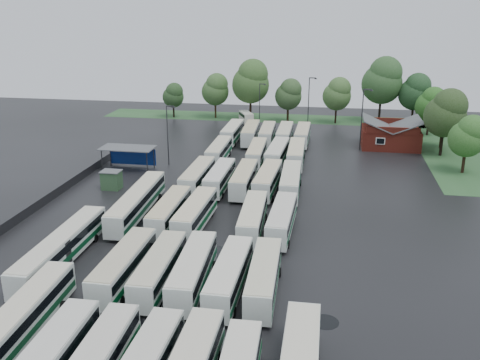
# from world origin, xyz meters

# --- Properties ---
(ground) EXTENTS (160.00, 160.00, 0.00)m
(ground) POSITION_xyz_m (0.00, 0.00, 0.00)
(ground) COLOR black
(ground) RESTS_ON ground
(brick_building) EXTENTS (10.07, 8.60, 5.39)m
(brick_building) POSITION_xyz_m (24.00, 42.77, 1.87)
(brick_building) COLOR maroon
(brick_building) RESTS_ON ground
(wash_shed) EXTENTS (8.20, 4.20, 3.58)m
(wash_shed) POSITION_xyz_m (-17.20, 22.02, 2.99)
(wash_shed) COLOR #2D2D30
(wash_shed) RESTS_ON ground
(utility_hut) EXTENTS (2.70, 2.20, 2.62)m
(utility_hut) POSITION_xyz_m (-16.20, 12.60, 1.32)
(utility_hut) COLOR #2B4B2B
(utility_hut) RESTS_ON ground
(grass_strip_north) EXTENTS (80.00, 10.00, 0.01)m
(grass_strip_north) POSITION_xyz_m (2.00, 64.80, 0.01)
(grass_strip_north) COLOR #295329
(grass_strip_north) RESTS_ON ground
(grass_strip_east) EXTENTS (10.00, 50.00, 0.01)m
(grass_strip_east) POSITION_xyz_m (34.00, 42.80, 0.01)
(grass_strip_east) COLOR #295329
(grass_strip_east) RESTS_ON ground
(west_fence) EXTENTS (0.10, 50.00, 1.20)m
(west_fence) POSITION_xyz_m (-22.20, 8.00, 0.60)
(west_fence) COLOR #2D2D30
(west_fence) RESTS_ON ground
(bus_r1c0) EXTENTS (2.48, 11.56, 3.22)m
(bus_r1c0) POSITION_xyz_m (-4.59, -12.27, 1.77)
(bus_r1c0) COLOR silver
(bus_r1c0) RESTS_ON ground
(bus_r1c1) EXTENTS (2.64, 11.29, 3.13)m
(bus_r1c1) POSITION_xyz_m (-1.26, -12.20, 1.72)
(bus_r1c1) COLOR silver
(bus_r1c1) RESTS_ON ground
(bus_r1c2) EXTENTS (2.97, 11.63, 3.21)m
(bus_r1c2) POSITION_xyz_m (1.84, -12.09, 1.77)
(bus_r1c2) COLOR silver
(bus_r1c2) RESTS_ON ground
(bus_r1c3) EXTENTS (2.55, 11.36, 3.15)m
(bus_r1c3) POSITION_xyz_m (5.25, -12.42, 1.73)
(bus_r1c3) COLOR silver
(bus_r1c3) RESTS_ON ground
(bus_r1c4) EXTENTS (2.73, 11.26, 3.11)m
(bus_r1c4) POSITION_xyz_m (8.28, -12.15, 1.71)
(bus_r1c4) COLOR silver
(bus_r1c4) RESTS_ON ground
(bus_r2c0) EXTENTS (2.43, 11.14, 3.10)m
(bus_r2c0) POSITION_xyz_m (-4.49, 1.54, 1.70)
(bus_r2c0) COLOR silver
(bus_r2c0) RESTS_ON ground
(bus_r2c1) EXTENTS (2.70, 11.44, 3.17)m
(bus_r2c1) POSITION_xyz_m (-1.35, 1.29, 1.74)
(bus_r2c1) COLOR silver
(bus_r2c1) RESTS_ON ground
(bus_r2c3) EXTENTS (2.86, 11.37, 3.14)m
(bus_r2c3) POSITION_xyz_m (5.31, 1.10, 1.73)
(bus_r2c3) COLOR silver
(bus_r2c3) RESTS_ON ground
(bus_r2c4) EXTENTS (2.61, 11.21, 3.11)m
(bus_r2c4) POSITION_xyz_m (8.55, 1.34, 1.71)
(bus_r2c4) COLOR silver
(bus_r2c4) RESTS_ON ground
(bus_r3c0) EXTENTS (2.55, 11.56, 3.21)m
(bus_r3c0) POSITION_xyz_m (-4.42, 14.66, 1.77)
(bus_r3c0) COLOR silver
(bus_r3c0) RESTS_ON ground
(bus_r3c1) EXTENTS (2.43, 11.11, 3.09)m
(bus_r3c1) POSITION_xyz_m (-1.35, 14.88, 1.70)
(bus_r3c1) COLOR silver
(bus_r3c1) RESTS_ON ground
(bus_r3c2) EXTENTS (2.47, 11.24, 3.13)m
(bus_r3c2) POSITION_xyz_m (2.07, 14.80, 1.72)
(bus_r3c2) COLOR silver
(bus_r3c2) RESTS_ON ground
(bus_r3c3) EXTENTS (2.89, 11.58, 3.20)m
(bus_r3c3) POSITION_xyz_m (5.32, 14.86, 1.76)
(bus_r3c3) COLOR silver
(bus_r3c3) RESTS_ON ground
(bus_r3c4) EXTENTS (2.82, 11.65, 3.22)m
(bus_r3c4) POSITION_xyz_m (8.47, 14.60, 1.77)
(bus_r3c4) COLOR silver
(bus_r3c4) RESTS_ON ground
(bus_r4c0) EXTENTS (2.52, 11.25, 3.13)m
(bus_r4c0) POSITION_xyz_m (-4.30, 28.35, 1.72)
(bus_r4c0) COLOR silver
(bus_r4c0) RESTS_ON ground
(bus_r4c2) EXTENTS (2.70, 11.17, 3.09)m
(bus_r4c2) POSITION_xyz_m (1.91, 28.27, 1.70)
(bus_r4c2) COLOR silver
(bus_r4c2) RESTS_ON ground
(bus_r4c3) EXTENTS (2.93, 11.72, 3.24)m
(bus_r4c3) POSITION_xyz_m (5.20, 28.42, 1.78)
(bus_r4c3) COLOR silver
(bus_r4c3) RESTS_ON ground
(bus_r4c4) EXTENTS (2.72, 11.63, 3.22)m
(bus_r4c4) POSITION_xyz_m (8.21, 28.61, 1.77)
(bus_r4c4) COLOR silver
(bus_r4c4) RESTS_ON ground
(bus_r5c0) EXTENTS (2.46, 11.52, 3.21)m
(bus_r5c0) POSITION_xyz_m (-4.57, 41.85, 1.76)
(bus_r5c0) COLOR silver
(bus_r5c0) RESTS_ON ground
(bus_r5c1) EXTENTS (3.00, 11.68, 3.22)m
(bus_r5c1) POSITION_xyz_m (-1.13, 41.78, 1.77)
(bus_r5c1) COLOR silver
(bus_r5c1) RESTS_ON ground
(bus_r5c2) EXTENTS (2.73, 11.14, 3.08)m
(bus_r5c2) POSITION_xyz_m (1.95, 41.85, 1.69)
(bus_r5c2) COLOR silver
(bus_r5c2) RESTS_ON ground
(bus_r5c3) EXTENTS (2.49, 11.29, 3.14)m
(bus_r5c3) POSITION_xyz_m (5.18, 41.93, 1.73)
(bus_r5c3) COLOR silver
(bus_r5c3) RESTS_ON ground
(bus_r5c4) EXTENTS (2.43, 11.11, 3.09)m
(bus_r5c4) POSITION_xyz_m (8.40, 42.22, 1.70)
(bus_r5c4) COLOR silver
(bus_r5c4) RESTS_ON ground
(artic_bus_west_a) EXTENTS (3.02, 16.62, 3.07)m
(artic_bus_west_a) POSITION_xyz_m (-9.03, -22.89, 1.70)
(artic_bus_west_a) COLOR silver
(artic_bus_west_a) RESTS_ON ground
(artic_bus_west_b) EXTENTS (2.98, 16.81, 3.10)m
(artic_bus_west_b) POSITION_xyz_m (-9.27, 3.91, 1.72)
(artic_bus_west_b) COLOR silver
(artic_bus_west_b) RESTS_ON ground
(artic_bus_west_c) EXTENTS (2.52, 16.55, 3.07)m
(artic_bus_west_c) POSITION_xyz_m (-12.12, -9.59, 1.70)
(artic_bus_west_c) COLOR silver
(artic_bus_west_c) RESTS_ON ground
(minibus) EXTENTS (3.95, 5.70, 2.34)m
(minibus) POSITION_xyz_m (-4.68, 58.60, 1.30)
(minibus) COLOR white
(minibus) RESTS_ON ground
(tree_north_0) EXTENTS (4.76, 4.76, 7.88)m
(tree_north_0) POSITION_xyz_m (-21.70, 61.72, 5.06)
(tree_north_0) COLOR black
(tree_north_0) RESTS_ON ground
(tree_north_1) EXTENTS (6.08, 6.08, 10.07)m
(tree_north_1) POSITION_xyz_m (-12.21, 62.74, 6.48)
(tree_north_1) COLOR #372614
(tree_north_1) RESTS_ON ground
(tree_north_2) EXTENTS (8.11, 8.11, 13.44)m
(tree_north_2) POSITION_xyz_m (-4.00, 61.36, 8.65)
(tree_north_2) COLOR black
(tree_north_2) RESTS_ON ground
(tree_north_3) EXTENTS (5.74, 5.74, 9.51)m
(tree_north_3) POSITION_xyz_m (4.25, 61.08, 6.11)
(tree_north_3) COLOR black
(tree_north_3) RESTS_ON ground
(tree_north_4) EXTENTS (6.03, 6.03, 9.98)m
(tree_north_4) POSITION_xyz_m (14.51, 61.42, 6.42)
(tree_north_4) COLOR black
(tree_north_4) RESTS_ON ground
(tree_north_5) EXTENTS (8.57, 8.57, 14.20)m
(tree_north_5) POSITION_xyz_m (23.88, 64.05, 9.14)
(tree_north_5) COLOR black
(tree_north_5) RESTS_ON ground
(tree_north_6) EXTENTS (6.64, 6.64, 11.00)m
(tree_north_6) POSITION_xyz_m (30.57, 62.88, 7.08)
(tree_north_6) COLOR black
(tree_north_6) RESTS_ON ground
(tree_east_0) EXTENTS (5.48, 5.46, 9.05)m
(tree_east_0) POSITION_xyz_m (33.75, 28.60, 5.82)
(tree_east_0) COLOR black
(tree_east_0) RESTS_ON ground
(tree_east_1) EXTENTS (6.94, 6.94, 11.50)m
(tree_east_1) POSITION_xyz_m (32.20, 38.22, 7.39)
(tree_east_1) COLOR black
(tree_east_1) RESTS_ON ground
(tree_east_2) EXTENTS (5.57, 5.57, 9.22)m
(tree_east_2) POSITION_xyz_m (33.04, 43.46, 5.93)
(tree_east_2) COLOR #341E14
(tree_east_2) RESTS_ON ground
(tree_east_3) EXTENTS (5.77, 5.77, 9.55)m
(tree_east_3) POSITION_xyz_m (32.34, 53.44, 6.14)
(tree_east_3) COLOR black
(tree_east_3) RESTS_ON ground
(tree_east_4) EXTENTS (4.92, 4.89, 8.11)m
(tree_east_4) POSITION_xyz_m (33.83, 60.23, 5.21)
(tree_east_4) COLOR #36241B
(tree_east_4) RESTS_ON ground
(lamp_post_ne) EXTENTS (1.66, 0.32, 10.76)m
(lamp_post_ne) POSITION_xyz_m (18.78, 39.81, 6.25)
(lamp_post_ne) COLOR #2D2D30
(lamp_post_ne) RESTS_ON ground
(lamp_post_nw) EXTENTS (1.48, 0.29, 9.60)m
(lamp_post_nw) POSITION_xyz_m (-11.69, 25.13, 5.57)
(lamp_post_nw) COLOR #2D2D30
(lamp_post_nw) RESTS_ON ground
(lamp_post_back_w) EXTENTS (1.41, 0.27, 9.15)m
(lamp_post_back_w) POSITION_xyz_m (-1.11, 54.44, 5.31)
(lamp_post_back_w) COLOR #2D2D30
(lamp_post_back_w) RESTS_ON ground
(lamp_post_back_e) EXTENTS (1.61, 0.31, 10.47)m
(lamp_post_back_e) POSITION_xyz_m (8.84, 55.54, 6.08)
(lamp_post_back_e) COLOR #2D2D30
(lamp_post_back_e) RESTS_ON ground
(puddle_0) EXTENTS (6.07, 6.07, 0.01)m
(puddle_0) POSITION_xyz_m (-2.53, -20.32, 0.00)
(puddle_0) COLOR black
(puddle_0) RESTS_ON ground
(puddle_2) EXTENTS (5.86, 5.86, 0.01)m
(puddle_2) POSITION_xyz_m (-7.87, 2.24, 0.00)
(puddle_2) COLOR black
(puddle_2) RESTS_ON ground
(puddle_3) EXTENTS (3.30, 3.30, 0.01)m
(puddle_3) POSITION_xyz_m (2.12, -4.62, 0.00)
(puddle_3) COLOR black
(puddle_3) RESTS_ON ground
(puddle_4) EXTENTS (2.30, 2.30, 0.01)m
(puddle_4) POSITION_xyz_m (13.74, -15.56, 0.00)
(puddle_4) COLOR black
(puddle_4) RESTS_ON ground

